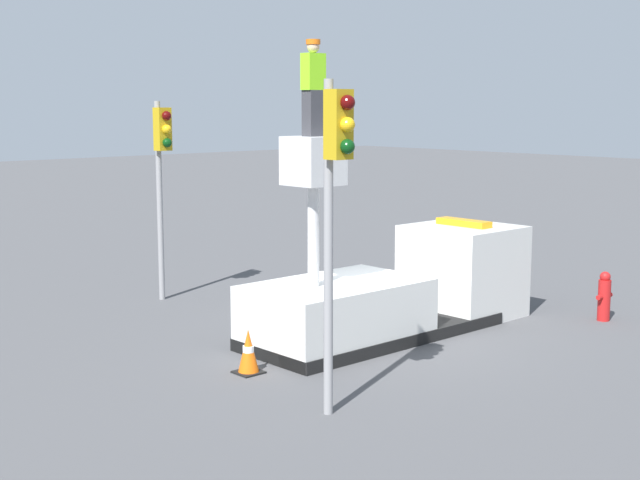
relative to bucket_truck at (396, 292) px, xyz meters
The scene contains 7 objects.
ground_plane 1.05m from the bucket_truck, behind, with size 120.00×120.00×0.00m, color #4C4C4F.
bucket_truck is the anchor object (origin of this frame).
worker 4.73m from the bucket_truck, behind, with size 0.40×0.26×1.75m.
traffic_light_pole 5.94m from the bucket_truck, 147.05° to the right, with size 0.34×0.57×5.03m.
traffic_light_across 6.57m from the bucket_truck, 108.66° to the left, with size 0.34×0.57×4.74m.
fire_hydrant 4.70m from the bucket_truck, 30.90° to the right, with size 0.51×0.27×1.08m.
traffic_cone_rear 4.09m from the bucket_truck, behind, with size 0.45×0.45×0.79m.
Camera 1 is at (-12.61, -12.28, 4.66)m, focal length 50.00 mm.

